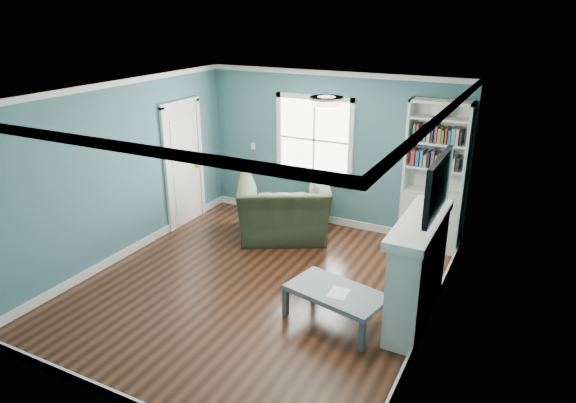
% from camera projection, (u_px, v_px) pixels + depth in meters
% --- Properties ---
extents(floor, '(5.00, 5.00, 0.00)m').
position_uv_depth(floor, '(257.00, 286.00, 6.94)').
color(floor, black).
rests_on(floor, ground).
extents(room_walls, '(5.00, 5.00, 5.00)m').
position_uv_depth(room_walls, '(254.00, 175.00, 6.38)').
color(room_walls, '#3A6E74').
rests_on(room_walls, ground).
extents(trim, '(4.50, 5.00, 2.60)m').
position_uv_depth(trim, '(255.00, 201.00, 6.50)').
color(trim, white).
rests_on(trim, ground).
extents(window, '(1.40, 0.06, 1.50)m').
position_uv_depth(window, '(314.00, 140.00, 8.62)').
color(window, white).
rests_on(window, room_walls).
extents(bookshelf, '(0.90, 0.35, 2.31)m').
position_uv_depth(bookshelf, '(433.00, 191.00, 7.78)').
color(bookshelf, silver).
rests_on(bookshelf, ground).
extents(fireplace, '(0.44, 1.58, 1.30)m').
position_uv_depth(fireplace, '(418.00, 272.00, 6.00)').
color(fireplace, black).
rests_on(fireplace, ground).
extents(tv, '(0.06, 1.10, 0.65)m').
position_uv_depth(tv, '(438.00, 185.00, 5.56)').
color(tv, black).
rests_on(tv, fireplace).
extents(door, '(0.12, 0.98, 2.17)m').
position_uv_depth(door, '(184.00, 163.00, 8.67)').
color(door, silver).
rests_on(door, ground).
extents(ceiling_fixture, '(0.38, 0.38, 0.15)m').
position_uv_depth(ceiling_fixture, '(326.00, 101.00, 5.74)').
color(ceiling_fixture, white).
rests_on(ceiling_fixture, room_walls).
extents(light_switch, '(0.08, 0.01, 0.12)m').
position_uv_depth(light_switch, '(253.00, 146.00, 9.22)').
color(light_switch, white).
rests_on(light_switch, room_walls).
extents(recliner, '(1.71, 1.51, 1.26)m').
position_uv_depth(recliner, '(283.00, 201.00, 8.23)').
color(recliner, '#252D1C').
rests_on(recliner, ground).
extents(coffee_table, '(1.26, 0.87, 0.42)m').
position_uv_depth(coffee_table, '(336.00, 294.00, 6.05)').
color(coffee_table, '#444A52').
rests_on(coffee_table, ground).
extents(paper_sheet, '(0.24, 0.29, 0.00)m').
position_uv_depth(paper_sheet, '(339.00, 293.00, 5.97)').
color(paper_sheet, white).
rests_on(paper_sheet, coffee_table).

